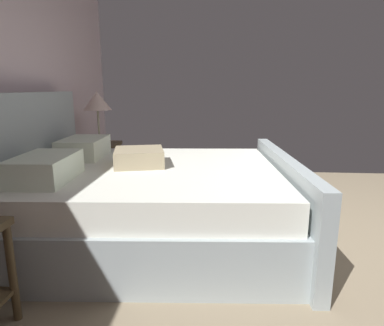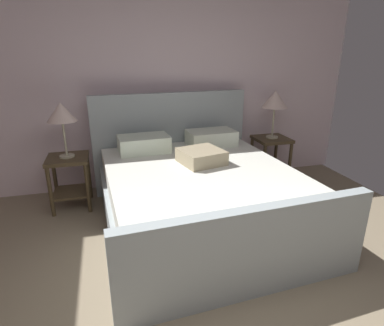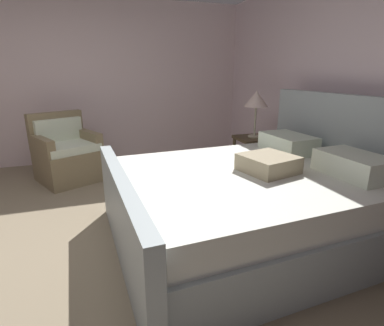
# 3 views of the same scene
# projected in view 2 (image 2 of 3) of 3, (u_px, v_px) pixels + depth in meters

# --- Properties ---
(wall_back) EXTENTS (5.49, 0.12, 2.51)m
(wall_back) POSITION_uv_depth(u_px,v_px,m) (149.00, 88.00, 4.02)
(wall_back) COLOR silver
(wall_back) RESTS_ON ground
(bed) EXTENTS (2.07, 2.34, 1.23)m
(bed) POSITION_uv_depth(u_px,v_px,m) (198.00, 192.00, 3.24)
(bed) COLOR #9BA6A9
(bed) RESTS_ON ground
(nightstand_right) EXTENTS (0.44, 0.44, 0.60)m
(nightstand_right) POSITION_uv_depth(u_px,v_px,m) (271.00, 152.00, 4.34)
(nightstand_right) COLOR #483923
(nightstand_right) RESTS_ON ground
(table_lamp_right) EXTENTS (0.33, 0.33, 0.62)m
(table_lamp_right) POSITION_uv_depth(u_px,v_px,m) (275.00, 100.00, 4.11)
(table_lamp_right) COLOR #B7B293
(table_lamp_right) RESTS_ON nightstand_right
(nightstand_left) EXTENTS (0.44, 0.44, 0.60)m
(nightstand_left) POSITION_uv_depth(u_px,v_px,m) (70.00, 174.00, 3.56)
(nightstand_left) COLOR #483923
(nightstand_left) RESTS_ON ground
(table_lamp_left) EXTENTS (0.31, 0.31, 0.60)m
(table_lamp_left) POSITION_uv_depth(u_px,v_px,m) (61.00, 113.00, 3.34)
(table_lamp_left) COLOR #B7B293
(table_lamp_left) RESTS_ON nightstand_left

